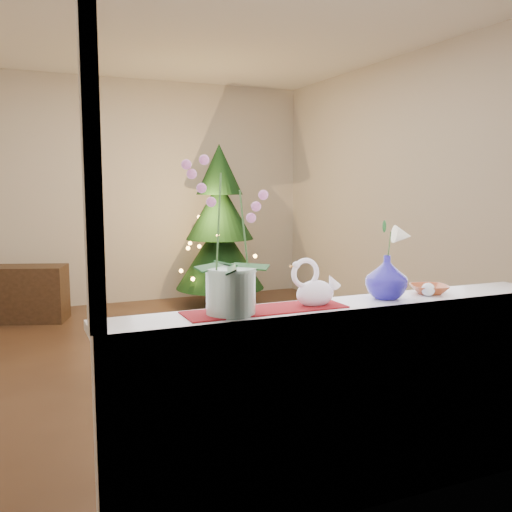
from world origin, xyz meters
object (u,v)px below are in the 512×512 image
Objects in this scene: paperweight at (428,290)px; xmas_tree at (220,226)px; amber_dish at (429,290)px; blue_vase at (387,274)px; orchid_pot at (230,236)px; swan at (315,283)px; side_table at (27,294)px.

xmas_tree is (0.48, 4.21, 0.00)m from paperweight.
xmas_tree reaches higher than amber_dish.
orchid_pot is at bearing -178.73° from blue_vase.
amber_dish is at bearing 3.36° from blue_vase.
swan is 4.33m from xmas_tree.
blue_vase reaches higher than swan.
swan is (0.39, 0.01, -0.22)m from orchid_pot.
orchid_pot reaches higher than blue_vase.
swan is 0.60m from paperweight.
blue_vase is 4.24m from xmas_tree.
xmas_tree is at bearing 83.45° from paperweight.
swan is at bearing -56.88° from side_table.
swan is 0.38m from blue_vase.
blue_vase reaches higher than amber_dish.
blue_vase is 0.29× the size of side_table.
swan reaches higher than amber_dish.
paperweight is 0.42× the size of amber_dish.
xmas_tree reaches higher than orchid_pot.
swan reaches higher than side_table.
blue_vase is at bearing 1.27° from orchid_pot.
orchid_pot is 10.03× the size of paperweight.
xmas_tree is (1.08, 4.19, -0.06)m from swan.
amber_dish is at bearing -48.96° from side_table.
amber_dish is (0.26, 0.02, -0.10)m from blue_vase.
amber_dish is 4.18m from xmas_tree.
orchid_pot is 2.70× the size of swan.
blue_vase is at bearing -99.50° from xmas_tree.
orchid_pot reaches higher than side_table.
paperweight reaches higher than side_table.
orchid_pot is at bearing 179.07° from paperweight.
side_table is at bearing 110.94° from paperweight.
paperweight is (0.21, -0.03, -0.08)m from blue_vase.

